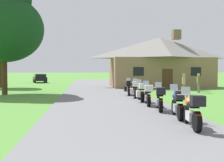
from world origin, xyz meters
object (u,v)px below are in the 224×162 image
(motorcycle_orange_fifth_in_row, at_px, (141,92))
(bystander_olive_shirt_beside_signpost, at_px, (199,82))
(motorcycle_orange_nearest_to_camera, at_px, (192,111))
(bystander_tan_shirt_by_tree, at_px, (184,83))
(motorcycle_blue_fourth_in_row, at_px, (148,95))
(bystander_olive_shirt_near_lodge, at_px, (198,81))
(motorcycle_red_third_in_row, at_px, (160,99))
(tree_left_near, at_px, (4,19))
(tree_left_far, at_px, (0,38))
(parked_black_suv_far_left, at_px, (40,78))
(motorcycle_yellow_sixth_in_row, at_px, (135,90))
(motorcycle_blue_second_in_row, at_px, (178,104))
(motorcycle_orange_farthest_in_row, at_px, (129,88))

(motorcycle_orange_fifth_in_row, xyz_separation_m, bystander_olive_shirt_beside_signpost, (6.41, 6.46, 0.34))
(motorcycle_orange_nearest_to_camera, relative_size, bystander_tan_shirt_by_tree, 1.23)
(motorcycle_blue_fourth_in_row, relative_size, motorcycle_orange_fifth_in_row, 1.00)
(bystander_olive_shirt_near_lodge, bearing_deg, motorcycle_blue_fourth_in_row, -173.09)
(motorcycle_red_third_in_row, distance_m, tree_left_near, 15.30)
(motorcycle_red_third_in_row, relative_size, tree_left_near, 0.20)
(bystander_olive_shirt_beside_signpost, distance_m, tree_left_near, 17.01)
(bystander_olive_shirt_beside_signpost, bearing_deg, tree_left_far, -115.68)
(bystander_olive_shirt_near_lodge, height_order, parked_black_suv_far_left, bystander_olive_shirt_near_lodge)
(motorcycle_yellow_sixth_in_row, height_order, tree_left_far, tree_left_far)
(motorcycle_yellow_sixth_in_row, bearing_deg, bystander_olive_shirt_near_lodge, 49.61)
(motorcycle_orange_fifth_in_row, bearing_deg, parked_black_suv_far_left, 113.67)
(motorcycle_blue_second_in_row, distance_m, bystander_olive_shirt_near_lodge, 15.71)
(motorcycle_blue_second_in_row, xyz_separation_m, bystander_olive_shirt_beside_signpost, (6.22, 12.45, 0.33))
(motorcycle_blue_fourth_in_row, xyz_separation_m, bystander_tan_shirt_by_tree, (4.54, 6.77, 0.33))
(tree_left_near, bearing_deg, motorcycle_orange_fifth_in_row, -33.36)
(bystander_tan_shirt_by_tree, bearing_deg, motorcycle_orange_farthest_in_row, 110.87)
(motorcycle_red_third_in_row, distance_m, bystander_olive_shirt_beside_signpost, 12.16)
(motorcycle_orange_fifth_in_row, bearing_deg, bystander_olive_shirt_near_lodge, 52.41)
(parked_black_suv_far_left, bearing_deg, motorcycle_orange_farthest_in_row, -80.85)
(tree_left_far, bearing_deg, motorcycle_yellow_sixth_in_row, -46.11)
(motorcycle_red_third_in_row, bearing_deg, motorcycle_orange_nearest_to_camera, -79.48)
(bystander_olive_shirt_beside_signpost, bearing_deg, motorcycle_orange_fifth_in_row, -44.62)
(bystander_olive_shirt_near_lodge, distance_m, tree_left_near, 17.74)
(motorcycle_blue_fourth_in_row, bearing_deg, motorcycle_red_third_in_row, -79.30)
(bystander_olive_shirt_near_lodge, distance_m, bystander_olive_shirt_beside_signpost, 1.80)
(motorcycle_orange_farthest_in_row, relative_size, tree_left_far, 0.24)
(motorcycle_blue_fourth_in_row, xyz_separation_m, motorcycle_orange_farthest_in_row, (0.00, 6.22, -0.01))
(motorcycle_orange_farthest_in_row, distance_m, tree_left_near, 11.38)
(motorcycle_blue_fourth_in_row, distance_m, bystander_olive_shirt_near_lodge, 12.33)
(motorcycle_yellow_sixth_in_row, bearing_deg, motorcycle_orange_nearest_to_camera, -80.21)
(motorcycle_orange_farthest_in_row, xyz_separation_m, bystander_tan_shirt_by_tree, (4.54, 0.55, 0.34))
(motorcycle_blue_second_in_row, bearing_deg, tree_left_near, 137.92)
(motorcycle_blue_second_in_row, relative_size, motorcycle_orange_fifth_in_row, 1.00)
(motorcycle_blue_second_in_row, distance_m, motorcycle_orange_fifth_in_row, 5.99)
(motorcycle_yellow_sixth_in_row, distance_m, bystander_olive_shirt_near_lodge, 9.10)
(motorcycle_orange_farthest_in_row, distance_m, bystander_olive_shirt_near_lodge, 8.11)
(bystander_olive_shirt_near_lodge, xyz_separation_m, tree_left_near, (-16.92, -1.65, 5.09))
(parked_black_suv_far_left, bearing_deg, bystander_tan_shirt_by_tree, -71.83)
(motorcycle_orange_nearest_to_camera, xyz_separation_m, motorcycle_blue_fourth_in_row, (-0.06, 5.97, 0.00))
(bystander_olive_shirt_near_lodge, bearing_deg, parked_black_suv_far_left, 83.08)
(motorcycle_red_third_in_row, distance_m, motorcycle_orange_farthest_in_row, 8.20)
(tree_left_far, bearing_deg, motorcycle_red_third_in_row, -56.74)
(motorcycle_orange_nearest_to_camera, distance_m, bystander_olive_shirt_beside_signpost, 15.71)
(bystander_olive_shirt_beside_signpost, bearing_deg, tree_left_near, -89.89)
(motorcycle_orange_nearest_to_camera, height_order, bystander_olive_shirt_beside_signpost, bystander_olive_shirt_beside_signpost)
(motorcycle_orange_nearest_to_camera, relative_size, tree_left_far, 0.24)
(motorcycle_yellow_sixth_in_row, xyz_separation_m, motorcycle_orange_farthest_in_row, (-0.13, 1.96, 0.00))
(motorcycle_red_third_in_row, xyz_separation_m, motorcycle_orange_fifth_in_row, (-0.05, 3.90, -0.01))
(motorcycle_yellow_sixth_in_row, relative_size, parked_black_suv_far_left, 0.42)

